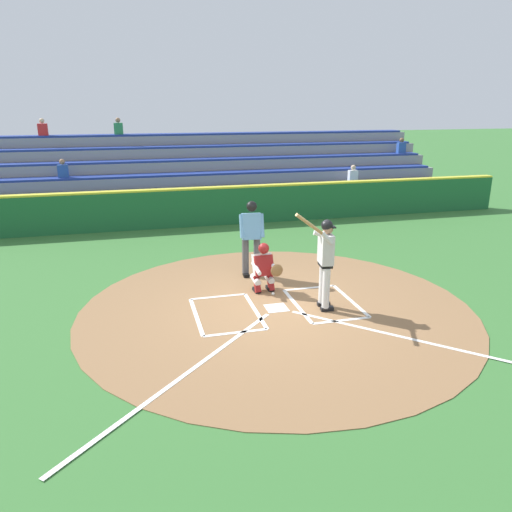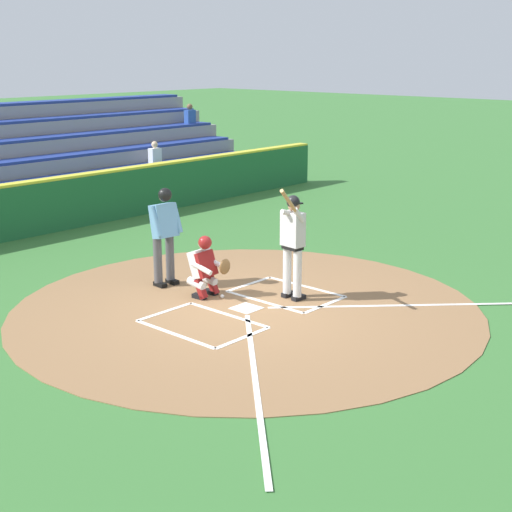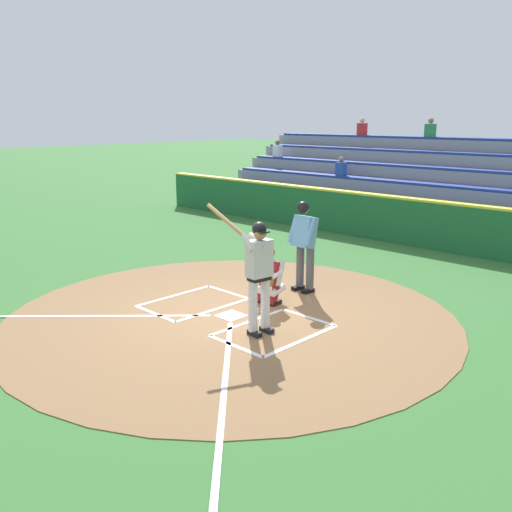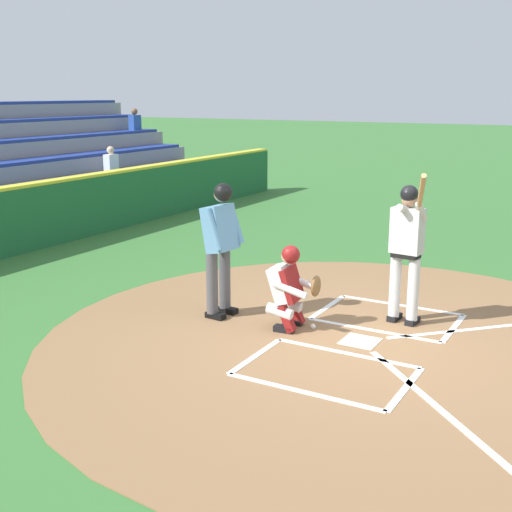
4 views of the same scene
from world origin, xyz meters
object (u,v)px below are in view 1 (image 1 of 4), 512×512
object	(u,v)px
batter	(325,258)
catcher	(264,266)
plate_umpire	(251,233)
baseball	(273,294)

from	to	relation	value
batter	catcher	size ratio (longest dim) A/B	1.88
batter	plate_umpire	bearing A→B (deg)	-67.63
baseball	catcher	bearing A→B (deg)	-65.49
baseball	plate_umpire	bearing A→B (deg)	-83.33
batter	plate_umpire	xyz separation A→B (m)	(0.94, -2.29, -0.02)
catcher	plate_umpire	world-z (taller)	plate_umpire
batter	catcher	distance (m)	1.63
catcher	baseball	distance (m)	0.64
catcher	baseball	xyz separation A→B (m)	(-0.13, 0.29, -0.55)
batter	catcher	xyz separation A→B (m)	(0.92, -1.25, -0.51)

